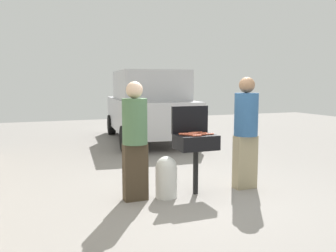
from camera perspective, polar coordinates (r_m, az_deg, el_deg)
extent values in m
plane|color=gray|center=(5.51, 5.56, -11.06)|extent=(24.00, 24.00, 0.00)
cylinder|color=black|center=(5.57, 4.36, -7.16)|extent=(0.08, 0.08, 0.69)
cube|color=black|center=(5.47, 4.41, -2.52)|extent=(0.60, 0.44, 0.22)
cube|color=black|center=(5.63, 3.47, 1.03)|extent=(0.60, 0.05, 0.42)
cylinder|color=#C6593D|center=(5.40, 2.97, -1.32)|extent=(0.13, 0.03, 0.03)
cylinder|color=#AD4228|center=(5.47, 2.38, -1.21)|extent=(0.13, 0.04, 0.03)
cylinder|color=#B74C33|center=(5.38, 3.29, -1.36)|extent=(0.13, 0.04, 0.03)
cylinder|color=#B74C33|center=(5.40, 5.47, -1.34)|extent=(0.13, 0.03, 0.03)
cylinder|color=#C6593D|center=(5.56, 3.73, -1.09)|extent=(0.13, 0.03, 0.03)
cylinder|color=#B74C33|center=(5.34, 3.83, -1.42)|extent=(0.13, 0.03, 0.03)
cylinder|color=#C6593D|center=(5.47, 4.17, -1.23)|extent=(0.13, 0.03, 0.03)
cylinder|color=#C6593D|center=(5.49, 3.79, -1.19)|extent=(0.13, 0.04, 0.03)
cylinder|color=#B74C33|center=(5.28, 4.62, -1.52)|extent=(0.13, 0.03, 0.03)
cylinder|color=#B74C33|center=(5.61, 4.79, -1.02)|extent=(0.13, 0.03, 0.03)
cylinder|color=#B74C33|center=(5.31, 4.38, -1.47)|extent=(0.13, 0.04, 0.03)
cylinder|color=#C6593D|center=(5.46, 6.55, -1.26)|extent=(0.13, 0.04, 0.03)
cylinder|color=#AD4228|center=(5.53, 5.42, -1.15)|extent=(0.13, 0.04, 0.03)
cylinder|color=#B74C33|center=(5.53, 3.94, -1.14)|extent=(0.13, 0.03, 0.03)
cylinder|color=#B74C33|center=(5.51, 5.59, -1.18)|extent=(0.13, 0.04, 0.03)
cylinder|color=#C6593D|center=(5.43, 2.49, -1.28)|extent=(0.13, 0.03, 0.03)
cylinder|color=silver|center=(5.41, -0.27, -8.82)|extent=(0.32, 0.32, 0.46)
sphere|color=silver|center=(5.35, -0.27, -6.45)|extent=(0.31, 0.31, 0.31)
cube|color=#3F3323|center=(5.28, -5.16, -7.22)|extent=(0.34, 0.19, 0.82)
cylinder|color=#4C724C|center=(5.15, -5.25, 0.73)|extent=(0.36, 0.36, 0.65)
sphere|color=beige|center=(5.12, -5.31, 5.67)|extent=(0.24, 0.24, 0.24)
cube|color=gray|center=(5.97, 12.01, -5.55)|extent=(0.36, 0.20, 0.85)
cylinder|color=#2D598C|center=(5.85, 12.19, 1.78)|extent=(0.37, 0.37, 0.68)
sphere|color=#936B4C|center=(5.83, 12.31, 6.31)|extent=(0.25, 0.25, 0.25)
cube|color=#B7B7BC|center=(10.60, -3.15, 1.85)|extent=(2.36, 4.58, 0.90)
cube|color=#B7B7BC|center=(10.36, -2.95, 6.44)|extent=(2.03, 2.77, 0.80)
cylinder|color=black|center=(9.42, 4.21, -1.55)|extent=(0.29, 0.66, 0.64)
cylinder|color=black|center=(8.99, -6.73, -1.98)|extent=(0.29, 0.66, 0.64)
cylinder|color=black|center=(12.34, -0.52, 0.46)|extent=(0.29, 0.66, 0.64)
cylinder|color=black|center=(12.02, -8.87, 0.21)|extent=(0.29, 0.66, 0.64)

